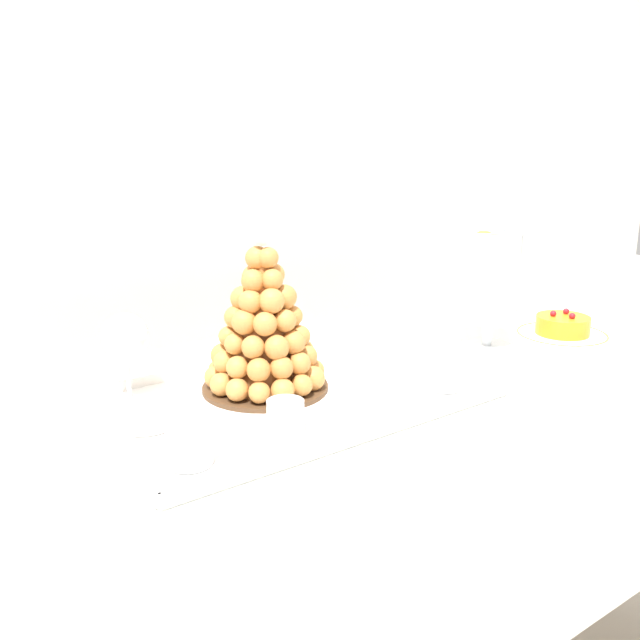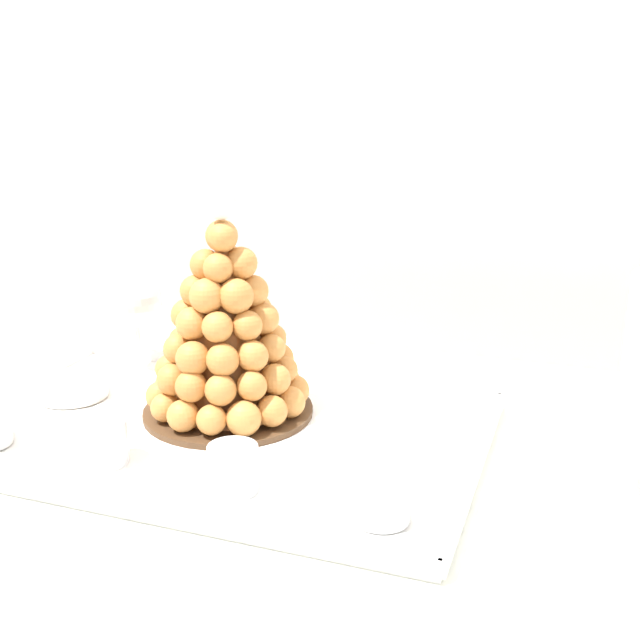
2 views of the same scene
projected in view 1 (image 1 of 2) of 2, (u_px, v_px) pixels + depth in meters
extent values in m
cube|color=silver|center=(170.00, 130.00, 1.94)|extent=(4.80, 0.10, 2.50)
cylinder|color=brown|center=(495.00, 427.00, 2.10)|extent=(0.04, 0.04, 0.78)
cube|color=brown|center=(395.00, 381.00, 1.34)|extent=(1.55, 0.77, 0.02)
cube|color=white|center=(395.00, 376.00, 1.33)|extent=(1.61, 0.83, 0.00)
cube|color=white|center=(580.00, 550.00, 1.05)|extent=(1.61, 0.01, 0.31)
cube|color=white|center=(276.00, 390.00, 1.70)|extent=(1.61, 0.01, 0.31)
cube|color=white|center=(622.00, 370.00, 1.84)|extent=(0.01, 0.83, 0.31)
cube|color=white|center=(287.00, 400.00, 1.20)|extent=(0.65, 0.41, 0.01)
cube|color=white|center=(364.00, 434.00, 1.04)|extent=(0.65, 0.01, 0.02)
cube|color=white|center=(227.00, 363.00, 1.35)|extent=(0.65, 0.01, 0.02)
cube|color=white|center=(100.00, 443.00, 1.01)|extent=(0.01, 0.41, 0.02)
cube|color=white|center=(424.00, 358.00, 1.38)|extent=(0.01, 0.41, 0.02)
cylinder|color=white|center=(287.00, 398.00, 1.20)|extent=(0.38, 0.38, 0.00)
cylinder|color=#4C331E|center=(265.00, 387.00, 1.23)|extent=(0.22, 0.22, 0.01)
cone|color=#B26D35|center=(264.00, 319.00, 1.20)|extent=(0.15, 0.15, 0.24)
sphere|color=#D18842|center=(305.00, 365.00, 1.28)|extent=(0.04, 0.04, 0.04)
sphere|color=#CF8640|center=(290.00, 360.00, 1.30)|extent=(0.04, 0.04, 0.04)
sphere|color=#D58D45|center=(270.00, 358.00, 1.31)|extent=(0.04, 0.04, 0.04)
sphere|color=#D08741|center=(250.00, 359.00, 1.30)|extent=(0.04, 0.04, 0.04)
sphere|color=#D48C45|center=(232.00, 363.00, 1.28)|extent=(0.04, 0.04, 0.04)
sphere|color=#D48D45|center=(219.00, 369.00, 1.25)|extent=(0.04, 0.04, 0.04)
sphere|color=#D38B44|center=(215.00, 377.00, 1.21)|extent=(0.04, 0.04, 0.04)
sphere|color=#D48C45|center=(222.00, 384.00, 1.18)|extent=(0.04, 0.04, 0.04)
sphere|color=#D38B44|center=(237.00, 390.00, 1.15)|extent=(0.04, 0.04, 0.04)
sphere|color=#D28A43|center=(259.00, 392.00, 1.14)|extent=(0.04, 0.04, 0.04)
sphere|color=#D38B44|center=(283.00, 390.00, 1.15)|extent=(0.04, 0.04, 0.04)
sphere|color=#D18942|center=(302.00, 385.00, 1.17)|extent=(0.04, 0.04, 0.04)
sphere|color=#D48D45|center=(313.00, 378.00, 1.21)|extent=(0.04, 0.04, 0.04)
sphere|color=#CF8641|center=(314.00, 370.00, 1.24)|extent=(0.04, 0.04, 0.04)
sphere|color=#D28A43|center=(290.00, 346.00, 1.28)|extent=(0.04, 0.04, 0.04)
sphere|color=#CE8540|center=(270.00, 343.00, 1.29)|extent=(0.04, 0.04, 0.04)
sphere|color=#D48D45|center=(249.00, 343.00, 1.28)|extent=(0.04, 0.04, 0.04)
sphere|color=#D18942|center=(232.00, 349.00, 1.26)|extent=(0.04, 0.04, 0.04)
sphere|color=#CF8640|center=(223.00, 355.00, 1.22)|extent=(0.04, 0.04, 0.04)
sphere|color=#D38B44|center=(224.00, 362.00, 1.19)|extent=(0.04, 0.04, 0.04)
sphere|color=#D48D45|center=(237.00, 367.00, 1.16)|extent=(0.04, 0.04, 0.04)
sphere|color=#CE8540|center=(259.00, 370.00, 1.15)|extent=(0.04, 0.04, 0.04)
sphere|color=#D08741|center=(282.00, 368.00, 1.15)|extent=(0.04, 0.04, 0.04)
sphere|color=#D38B44|center=(299.00, 363.00, 1.18)|extent=(0.04, 0.04, 0.04)
sphere|color=#D18842|center=(307.00, 356.00, 1.21)|extent=(0.04, 0.04, 0.04)
sphere|color=#D38B43|center=(303.00, 350.00, 1.25)|extent=(0.04, 0.04, 0.04)
sphere|color=#D18942|center=(275.00, 328.00, 1.27)|extent=(0.04, 0.04, 0.04)
sphere|color=#D38B43|center=(254.00, 328.00, 1.26)|extent=(0.04, 0.04, 0.04)
sphere|color=#D48D45|center=(236.00, 332.00, 1.24)|extent=(0.04, 0.04, 0.04)
sphere|color=#D58D45|center=(229.00, 336.00, 1.20)|extent=(0.04, 0.04, 0.04)
sphere|color=#D28A43|center=(235.00, 344.00, 1.17)|extent=(0.04, 0.04, 0.04)
sphere|color=#D28A43|center=(253.00, 347.00, 1.15)|extent=(0.04, 0.04, 0.04)
sphere|color=#D18842|center=(276.00, 347.00, 1.16)|extent=(0.04, 0.04, 0.04)
sphere|color=#D08741|center=(294.00, 342.00, 1.18)|extent=(0.04, 0.04, 0.04)
sphere|color=#D38B44|center=(300.00, 336.00, 1.21)|extent=(0.04, 0.04, 0.04)
sphere|color=#D28943|center=(292.00, 331.00, 1.25)|extent=(0.04, 0.04, 0.04)
sphere|color=#D28A43|center=(263.00, 309.00, 1.25)|extent=(0.04, 0.04, 0.04)
sphere|color=#D08741|center=(244.00, 313.00, 1.23)|extent=(0.04, 0.04, 0.04)
sphere|color=#D18842|center=(235.00, 317.00, 1.19)|extent=(0.04, 0.04, 0.04)
sphere|color=#D18842|center=(244.00, 322.00, 1.16)|extent=(0.04, 0.04, 0.04)
sphere|color=#D38B44|center=(265.00, 324.00, 1.15)|extent=(0.04, 0.04, 0.04)
sphere|color=#D58D45|center=(285.00, 321.00, 1.17)|extent=(0.04, 0.04, 0.04)
sphere|color=#D08842|center=(292.00, 316.00, 1.21)|extent=(0.04, 0.04, 0.04)
sphere|color=#D18842|center=(282.00, 312.00, 1.24)|extent=(0.04, 0.04, 0.04)
sphere|color=#CD843F|center=(256.00, 294.00, 1.22)|extent=(0.04, 0.04, 0.04)
sphere|color=#D18942|center=(243.00, 298.00, 1.19)|extent=(0.04, 0.04, 0.04)
sphere|color=#D08841|center=(250.00, 302.00, 1.16)|extent=(0.04, 0.04, 0.04)
sphere|color=#D58D45|center=(272.00, 301.00, 1.16)|extent=(0.04, 0.04, 0.04)
sphere|color=#CF8640|center=(284.00, 297.00, 1.19)|extent=(0.04, 0.04, 0.04)
sphere|color=#D28942|center=(276.00, 294.00, 1.22)|extent=(0.04, 0.04, 0.04)
sphere|color=#D38B43|center=(254.00, 277.00, 1.20)|extent=(0.04, 0.04, 0.04)
sphere|color=#CE8640|center=(253.00, 281.00, 1.17)|extent=(0.04, 0.04, 0.04)
sphere|color=#D08841|center=(272.00, 280.00, 1.17)|extent=(0.04, 0.04, 0.04)
sphere|color=#D18942|center=(273.00, 275.00, 1.20)|extent=(0.04, 0.04, 0.04)
sphere|color=#D48C44|center=(257.00, 258.00, 1.18)|extent=(0.04, 0.04, 0.04)
sphere|color=#D08741|center=(268.00, 258.00, 1.17)|extent=(0.04, 0.04, 0.04)
sphere|color=white|center=(262.00, 235.00, 1.16)|extent=(0.04, 0.04, 0.04)
cylinder|color=silver|center=(189.00, 443.00, 0.95)|extent=(0.06, 0.06, 0.06)
cylinder|color=gold|center=(189.00, 455.00, 0.96)|extent=(0.06, 0.06, 0.02)
cylinder|color=#EAC166|center=(189.00, 440.00, 0.95)|extent=(0.06, 0.06, 0.02)
sphere|color=brown|center=(194.00, 431.00, 0.95)|extent=(0.02, 0.02, 0.02)
cylinder|color=silver|center=(286.00, 417.00, 1.05)|extent=(0.06, 0.06, 0.05)
cylinder|color=brown|center=(286.00, 426.00, 1.06)|extent=(0.05, 0.05, 0.02)
cylinder|color=#8C603D|center=(285.00, 414.00, 1.05)|extent=(0.05, 0.05, 0.02)
sphere|color=brown|center=(291.00, 408.00, 1.04)|extent=(0.02, 0.02, 0.02)
cylinder|color=silver|center=(374.00, 394.00, 1.14)|extent=(0.05, 0.05, 0.05)
cylinder|color=#F4EAC6|center=(374.00, 402.00, 1.15)|extent=(0.05, 0.05, 0.02)
cylinder|color=white|center=(374.00, 392.00, 1.14)|extent=(0.05, 0.05, 0.02)
sphere|color=brown|center=(373.00, 385.00, 1.14)|extent=(0.02, 0.02, 0.02)
cylinder|color=silver|center=(446.00, 374.00, 1.23)|extent=(0.06, 0.06, 0.05)
cylinder|color=gold|center=(445.00, 382.00, 1.24)|extent=(0.05, 0.05, 0.02)
cylinder|color=#EAC166|center=(446.00, 371.00, 1.23)|extent=(0.05, 0.05, 0.02)
sphere|color=brown|center=(446.00, 364.00, 1.23)|extent=(0.02, 0.02, 0.02)
cylinder|color=white|center=(146.00, 417.00, 1.09)|extent=(0.09, 0.09, 0.02)
cylinder|color=#F2CC59|center=(146.00, 410.00, 1.08)|extent=(0.09, 0.09, 0.00)
cylinder|color=white|center=(486.00, 346.00, 1.50)|extent=(0.11, 0.11, 0.01)
cylinder|color=white|center=(488.00, 327.00, 1.49)|extent=(0.02, 0.02, 0.08)
cylinder|color=white|center=(491.00, 271.00, 1.46)|extent=(0.12, 0.12, 0.16)
cylinder|color=#F9A54C|center=(492.00, 300.00, 1.48)|extent=(0.05, 0.04, 0.05)
cylinder|color=pink|center=(484.00, 301.00, 1.48)|extent=(0.05, 0.05, 0.05)
cylinder|color=#72B2E0|center=(496.00, 305.00, 1.44)|extent=(0.05, 0.04, 0.05)
cylinder|color=#F9A54C|center=(492.00, 290.00, 1.49)|extent=(0.06, 0.04, 0.06)
cylinder|color=#9ED860|center=(478.00, 292.00, 1.48)|extent=(0.05, 0.04, 0.04)
cylinder|color=pink|center=(486.00, 296.00, 1.44)|extent=(0.06, 0.05, 0.05)
cylinder|color=#D199D8|center=(501.00, 294.00, 1.46)|extent=(0.05, 0.05, 0.04)
cylinder|color=#F9A54C|center=(487.00, 281.00, 1.49)|extent=(0.05, 0.04, 0.04)
cylinder|color=#F9A54C|center=(481.00, 287.00, 1.44)|extent=(0.05, 0.04, 0.05)
cylinder|color=#9ED860|center=(497.00, 284.00, 1.46)|extent=(0.06, 0.04, 0.06)
cylinder|color=#D199D8|center=(483.00, 274.00, 1.48)|extent=(0.05, 0.05, 0.05)
cylinder|color=#72B2E0|center=(488.00, 278.00, 1.44)|extent=(0.06, 0.04, 0.06)
cylinder|color=brown|center=(499.00, 277.00, 1.44)|extent=(0.05, 0.05, 0.05)
cylinder|color=#72B2E0|center=(495.00, 275.00, 1.47)|extent=(0.05, 0.05, 0.04)
cylinder|color=#F9A54C|center=(476.00, 266.00, 1.46)|extent=(0.05, 0.04, 0.03)
cylinder|color=#9ED860|center=(498.00, 269.00, 1.43)|extent=(0.05, 0.05, 0.05)
cylinder|color=#72B2E0|center=(494.00, 266.00, 1.46)|extent=(0.06, 0.04, 0.06)
cylinder|color=#E54C47|center=(485.00, 259.00, 1.44)|extent=(0.05, 0.04, 0.05)
cylinder|color=pink|center=(497.00, 259.00, 1.44)|extent=(0.05, 0.05, 0.05)
cylinder|color=pink|center=(499.00, 257.00, 1.46)|extent=(0.05, 0.05, 0.05)
cylinder|color=brown|center=(483.00, 256.00, 1.47)|extent=(0.05, 0.05, 0.05)
cylinder|color=#9ED860|center=(488.00, 250.00, 1.43)|extent=(0.05, 0.04, 0.05)
cylinder|color=yellow|center=(499.00, 250.00, 1.43)|extent=(0.04, 0.04, 0.03)
cylinder|color=brown|center=(495.00, 247.00, 1.46)|extent=(0.04, 0.04, 0.04)
cylinder|color=pink|center=(486.00, 248.00, 1.45)|extent=(0.05, 0.04, 0.03)
cylinder|color=#9ED860|center=(496.00, 242.00, 1.41)|extent=(0.05, 0.04, 0.04)
cylinder|color=#72B2E0|center=(500.00, 239.00, 1.46)|extent=(0.05, 0.04, 0.05)
cylinder|color=yellow|center=(483.00, 240.00, 1.44)|extent=(0.05, 0.04, 0.05)
cylinder|color=white|center=(562.00, 335.00, 1.58)|extent=(0.20, 0.20, 0.01)
torus|color=gold|center=(562.00, 334.00, 1.58)|extent=(0.20, 0.20, 0.00)
cylinder|color=orange|center=(563.00, 325.00, 1.57)|extent=(0.12, 0.12, 0.04)
sphere|color=#A51923|center=(566.00, 311.00, 1.58)|extent=(0.01, 0.01, 0.01)
sphere|color=#A51923|center=(553.00, 314.00, 1.56)|extent=(0.01, 0.01, 0.01)
sphere|color=#A51923|center=(572.00, 316.00, 1.54)|extent=(0.01, 0.01, 0.01)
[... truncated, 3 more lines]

